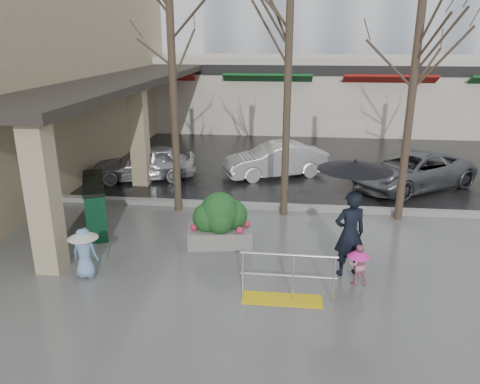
% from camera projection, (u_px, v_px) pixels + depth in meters
% --- Properties ---
extents(ground, '(120.00, 120.00, 0.00)m').
position_uv_depth(ground, '(227.00, 268.00, 10.65)').
color(ground, '#51514F').
rests_on(ground, ground).
extents(street_asphalt, '(120.00, 36.00, 0.01)m').
position_uv_depth(street_asphalt, '(273.00, 115.00, 31.38)').
color(street_asphalt, black).
rests_on(street_asphalt, ground).
extents(curb, '(120.00, 0.30, 0.15)m').
position_uv_depth(curb, '(245.00, 205.00, 14.40)').
color(curb, gray).
rests_on(curb, ground).
extents(near_building, '(6.00, 18.00, 8.00)m').
position_uv_depth(near_building, '(23.00, 65.00, 17.91)').
color(near_building, tan).
rests_on(near_building, ground).
extents(canopy_slab, '(2.80, 18.00, 0.25)m').
position_uv_depth(canopy_slab, '(130.00, 76.00, 17.57)').
color(canopy_slab, '#2D2823').
rests_on(canopy_slab, pillar_front).
extents(pillar_front, '(0.55, 0.55, 3.50)m').
position_uv_depth(pillar_front, '(43.00, 197.00, 10.05)').
color(pillar_front, tan).
rests_on(pillar_front, ground).
extents(pillar_back, '(0.55, 0.55, 3.50)m').
position_uv_depth(pillar_back, '(139.00, 136.00, 16.18)').
color(pillar_back, tan).
rests_on(pillar_back, ground).
extents(storefront_row, '(34.00, 6.74, 4.00)m').
position_uv_depth(storefront_row, '(305.00, 92.00, 26.73)').
color(storefront_row, beige).
rests_on(storefront_row, ground).
extents(handrail, '(1.90, 0.50, 1.03)m').
position_uv_depth(handrail, '(286.00, 283.00, 9.26)').
color(handrail, yellow).
rests_on(handrail, ground).
extents(tree_west, '(3.20, 3.20, 6.80)m').
position_uv_depth(tree_west, '(171.00, 34.00, 12.66)').
color(tree_west, '#382B21').
rests_on(tree_west, ground).
extents(tree_midwest, '(3.20, 3.20, 7.00)m').
position_uv_depth(tree_midwest, '(289.00, 28.00, 12.26)').
color(tree_midwest, '#382B21').
rests_on(tree_midwest, ground).
extents(tree_mideast, '(3.20, 3.20, 6.50)m').
position_uv_depth(tree_mideast, '(418.00, 43.00, 12.02)').
color(tree_mideast, '#382B21').
rests_on(tree_mideast, ground).
extents(woman, '(1.57, 1.57, 2.64)m').
position_uv_depth(woman, '(352.00, 207.00, 9.91)').
color(woman, black).
rests_on(woman, ground).
extents(child_pink, '(0.49, 0.48, 0.90)m').
position_uv_depth(child_pink, '(358.00, 262.00, 9.85)').
color(child_pink, '#D28093').
rests_on(child_pink, ground).
extents(child_blue, '(0.66, 0.66, 1.14)m').
position_uv_depth(child_blue, '(84.00, 248.00, 10.09)').
color(child_blue, '#6E95C4').
rests_on(child_blue, ground).
extents(planter, '(1.71, 1.06, 1.39)m').
position_uv_depth(planter, '(220.00, 220.00, 11.66)').
color(planter, gray).
rests_on(planter, ground).
extents(news_boxes, '(1.46, 2.39, 1.33)m').
position_uv_depth(news_boxes, '(95.00, 204.00, 12.78)').
color(news_boxes, '#0E3E24').
rests_on(news_boxes, ground).
extents(car_a, '(3.97, 2.51, 1.26)m').
position_uv_depth(car_a, '(144.00, 163.00, 17.09)').
color(car_a, '#A7A7AC').
rests_on(car_a, ground).
extents(car_b, '(4.04, 2.76, 1.26)m').
position_uv_depth(car_b, '(276.00, 160.00, 17.50)').
color(car_b, silver).
rests_on(car_b, ground).
extents(car_c, '(4.93, 4.27, 1.26)m').
position_uv_depth(car_c, '(412.00, 171.00, 16.11)').
color(car_c, slate).
rests_on(car_c, ground).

